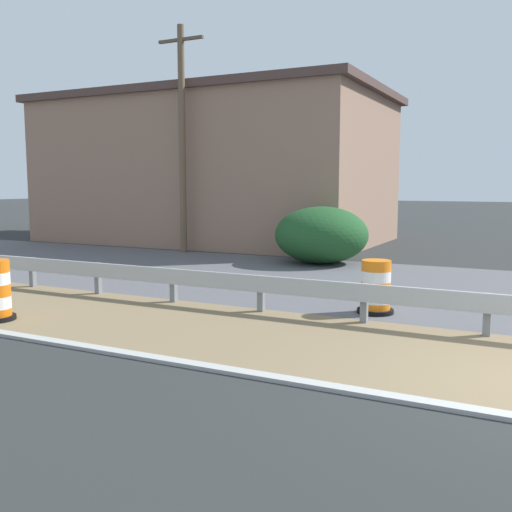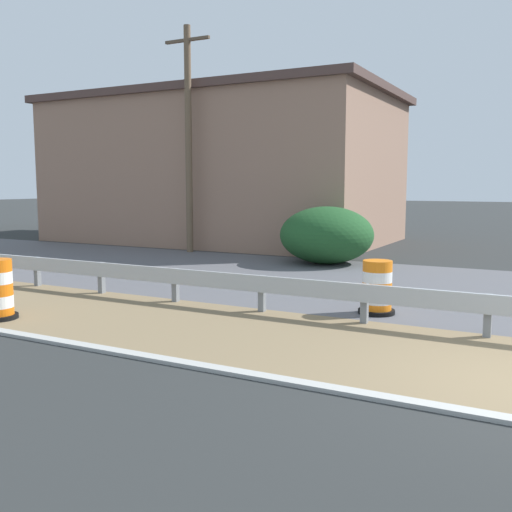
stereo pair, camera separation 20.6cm
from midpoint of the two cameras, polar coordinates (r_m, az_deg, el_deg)
The scene contains 4 objects.
traffic_barrel_nearest at distance 11.21m, azimuth 11.15°, elevation -3.24°, with size 0.69×0.69×1.01m.
roadside_shop_near at distance 25.61m, azimuth -4.06°, elevation 8.50°, with size 8.61×14.44×6.15m.
utility_pole_near at distance 21.10m, azimuth -7.54°, elevation 11.55°, with size 0.24×1.80×7.91m.
bush_roadside at distance 18.03m, azimuth 6.11°, elevation 2.07°, with size 2.88×2.88×1.76m, color #1E4C23.
Camera 1 is at (-7.67, 0.08, 2.43)m, focal length 40.78 mm.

